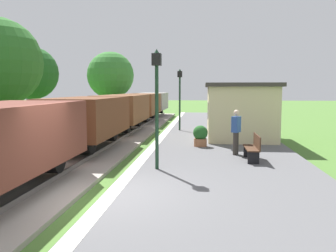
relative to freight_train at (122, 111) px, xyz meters
The scene contains 15 objects.
ground_plane 13.56m from the freight_train, 79.75° to the right, with size 160.00×160.00×0.00m, color #47702D.
platform_slab 14.46m from the freight_train, 67.12° to the right, with size 6.00×60.00×0.25m, color #565659.
platform_edge_stripe 13.61m from the freight_train, 78.09° to the right, with size 0.36×60.00×0.01m, color silver.
track_ballast 13.34m from the freight_train, 90.00° to the right, with size 3.80×60.00×0.12m, color #9E9389.
rail_near 13.35m from the freight_train, 86.89° to the right, with size 0.07×60.00×0.14m, color slate.
freight_train is the anchor object (origin of this frame).
station_hut 7.26m from the freight_train, 20.43° to the right, with size 3.50×5.80×2.78m.
bench_near_hut 11.15m from the freight_train, 52.94° to the right, with size 0.42×1.50×0.91m.
bench_down_platform 7.05m from the freight_train, 17.06° to the left, with size 0.42×1.50×0.91m.
person_waiting 9.97m from the freight_train, 51.53° to the right, with size 0.39×0.45×1.71m.
potted_planter 7.71m from the freight_train, 50.92° to the right, with size 0.64×0.64×0.92m.
lamp_post_near 11.19m from the freight_train, 71.46° to the right, with size 0.28×0.28×3.70m.
lamp_post_far 3.80m from the freight_train, ahead, with size 0.28×0.28×3.70m.
tree_field_left 8.10m from the freight_train, 158.07° to the left, with size 3.73×3.73×5.73m.
tree_field_distant 11.72m from the freight_train, 108.25° to the left, with size 4.28×4.28×6.16m.
Camera 1 is at (2.56, -8.06, 2.73)m, focal length 37.90 mm.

